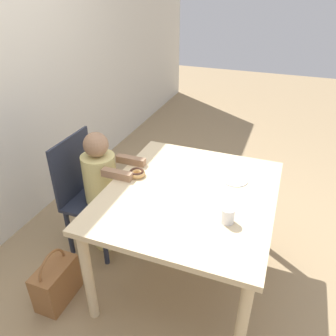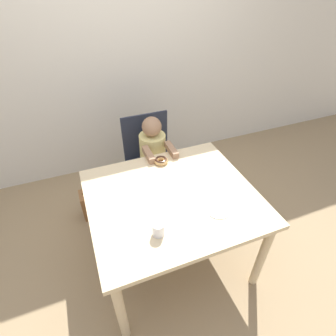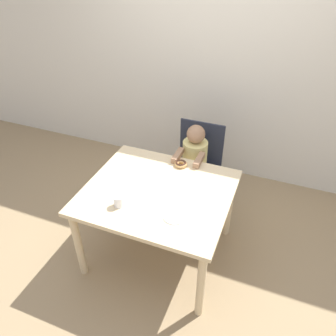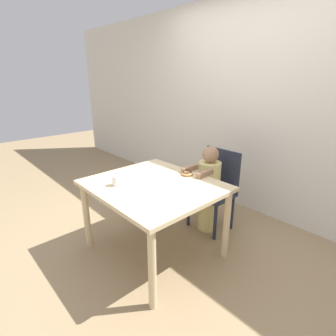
{
  "view_description": "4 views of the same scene",
  "coord_description": "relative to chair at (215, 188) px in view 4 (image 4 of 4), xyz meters",
  "views": [
    {
      "loc": [
        -1.56,
        -0.45,
        1.82
      ],
      "look_at": [
        0.03,
        0.15,
        0.83
      ],
      "focal_mm": 35.0,
      "sensor_mm": 36.0,
      "label": 1
    },
    {
      "loc": [
        -0.49,
        -1.18,
        1.95
      ],
      "look_at": [
        0.03,
        0.15,
        0.83
      ],
      "focal_mm": 28.0,
      "sensor_mm": 36.0,
      "label": 2
    },
    {
      "loc": [
        0.79,
        -1.8,
        2.33
      ],
      "look_at": [
        0.03,
        0.15,
        0.83
      ],
      "focal_mm": 35.0,
      "sensor_mm": 36.0,
      "label": 3
    },
    {
      "loc": [
        1.68,
        -1.36,
        1.62
      ],
      "look_at": [
        0.03,
        0.15,
        0.83
      ],
      "focal_mm": 28.0,
      "sensor_mm": 36.0,
      "label": 4
    }
  ],
  "objects": [
    {
      "name": "ground_plane",
      "position": [
        -0.09,
        -0.79,
        -0.45
      ],
      "size": [
        12.0,
        12.0,
        0.0
      ],
      "primitive_type": "plane",
      "color": "#997F5B"
    },
    {
      "name": "wall_back",
      "position": [
        -0.09,
        0.68,
        0.8
      ],
      "size": [
        8.0,
        0.05,
        2.5
      ],
      "color": "silver",
      "rests_on": "ground_plane"
    },
    {
      "name": "dining_table",
      "position": [
        -0.09,
        -0.79,
        0.17
      ],
      "size": [
        1.13,
        0.99,
        0.71
      ],
      "color": "beige",
      "rests_on": "ground_plane"
    },
    {
      "name": "chair",
      "position": [
        0.0,
        0.0,
        0.0
      ],
      "size": [
        0.44,
        0.36,
        0.88
      ],
      "color": "#232838",
      "rests_on": "ground_plane"
    },
    {
      "name": "child_figure",
      "position": [
        0.0,
        -0.11,
        0.03
      ],
      "size": [
        0.25,
        0.42,
        0.95
      ],
      "color": "#E0D17F",
      "rests_on": "ground_plane"
    },
    {
      "name": "donut",
      "position": [
        -0.03,
        -0.42,
        0.27
      ],
      "size": [
        0.11,
        0.11,
        0.04
      ],
      "color": "tan",
      "rests_on": "dining_table"
    },
    {
      "name": "napkin",
      "position": [
        -0.01,
        -0.64,
        0.25
      ],
      "size": [
        0.31,
        0.31,
        0.0
      ],
      "color": "white",
      "rests_on": "dining_table"
    },
    {
      "name": "handbag",
      "position": [
        -0.57,
        -0.08,
        -0.31
      ],
      "size": [
        0.3,
        0.16,
        0.4
      ],
      "color": "brown",
      "rests_on": "ground_plane"
    },
    {
      "name": "cup",
      "position": [
        -0.28,
        -1.06,
        0.3
      ],
      "size": [
        0.07,
        0.07,
        0.09
      ],
      "color": "white",
      "rests_on": "dining_table"
    },
    {
      "name": "plate",
      "position": [
        0.14,
        -1.02,
        0.26
      ],
      "size": [
        0.16,
        0.16,
        0.01
      ],
      "color": "silver",
      "rests_on": "dining_table"
    }
  ]
}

